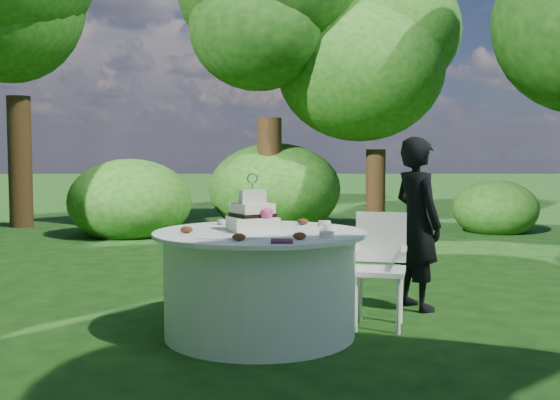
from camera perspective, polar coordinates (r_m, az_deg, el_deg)
The scene contains 9 objects.
ground at distance 4.96m, azimuth -1.77°, elevation -11.61°, with size 80.00×80.00×0.00m, color black.
napkins at distance 4.19m, azimuth 0.16°, elevation -3.60°, with size 0.14×0.14×0.02m, color #4B203F.
feather_plume at distance 4.39m, azimuth -4.51°, elevation -3.32°, with size 0.48×0.07×0.01m, color white.
guest at distance 5.75m, azimuth 11.87°, elevation -2.00°, with size 0.54×0.35×1.48m, color black.
table at distance 4.87m, azimuth -1.78°, elevation -7.20°, with size 1.56×1.56×0.77m.
cake at distance 4.82m, azimuth -2.38°, elevation -1.36°, with size 0.42×0.42×0.43m.
chair at distance 5.17m, azimuth 8.68°, elevation -5.16°, with size 0.48×0.48×0.88m.
votives at distance 4.93m, azimuth 1.68°, elevation -2.33°, with size 0.92×0.92×0.04m.
petal_cups at distance 4.64m, azimuth -1.94°, elevation -2.67°, with size 0.94×1.07×0.05m.
Camera 1 is at (0.13, -4.77, 1.33)m, focal length 42.00 mm.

